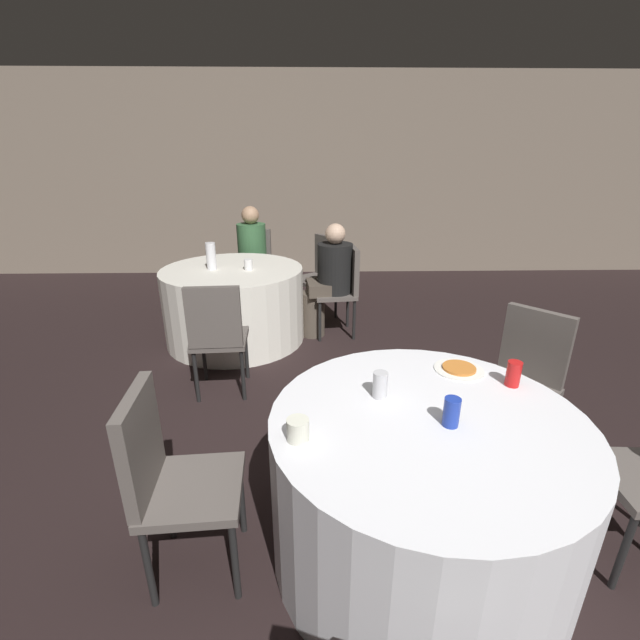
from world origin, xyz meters
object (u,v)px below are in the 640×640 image
chair_near_west (168,470)px  chair_far_east (344,283)px  person_black_shirt (328,280)px  soda_can_blue (451,412)px  bottle_far (211,256)px  person_green_jacket (252,259)px  chair_far_northeast (321,269)px  chair_far_north (254,261)px  soda_can_silver (380,385)px  chair_far_south (217,331)px  chair_near_northeast (525,371)px  pizza_plate_near (459,369)px  table_far (234,305)px  table_near (421,487)px  soda_can_red (513,374)px

chair_near_west → chair_far_east: bearing=156.8°
person_black_shirt → soda_can_blue: size_ratio=9.21×
bottle_far → person_green_jacket: bearing=75.6°
chair_far_northeast → person_green_jacket: (-0.80, 0.27, 0.06)m
chair_far_north → soda_can_blue: 3.81m
chair_far_east → soda_can_silver: (-0.03, -2.41, 0.25)m
chair_far_northeast → soda_can_silver: 2.97m
chair_far_south → bottle_far: size_ratio=3.58×
chair_far_north → chair_far_northeast: 0.89m
chair_near_northeast → pizza_plate_near: chair_near_northeast is taller
table_far → chair_far_south: bearing=-86.7°
chair_near_northeast → bottle_far: (-2.19, 1.71, 0.31)m
chair_near_west → person_green_jacket: size_ratio=0.76×
table_far → person_black_shirt: 0.94m
chair_near_northeast → person_black_shirt: size_ratio=0.80×
table_near → chair_near_northeast: size_ratio=1.48×
chair_near_northeast → chair_far_north: 3.42m
chair_far_south → chair_far_northeast: bearing=61.9°
chair_far_north → pizza_plate_near: 3.45m
chair_far_northeast → pizza_plate_near: bearing=155.8°
chair_far_south → chair_far_east: size_ratio=1.00×
table_far → bottle_far: 0.52m
chair_far_east → chair_far_northeast: same height
chair_far_north → pizza_plate_near: bearing=118.3°
chair_far_south → person_green_jacket: 2.00m
chair_near_west → chair_far_south: same height
person_black_shirt → person_green_jacket: size_ratio=0.95×
chair_near_west → chair_far_south: (-0.09, 1.46, 0.00)m
chair_near_west → table_near: bearing=90.0°
chair_near_northeast → person_black_shirt: 2.14m
chair_far_north → person_black_shirt: person_black_shirt is taller
table_near → pizza_plate_near: size_ratio=5.39×
chair_far_south → chair_far_east: bearing=46.3°
chair_near_west → soda_can_blue: 1.17m
soda_can_blue → chair_far_east: bearing=94.8°
soda_can_silver → bottle_far: (-1.22, 2.27, 0.06)m
chair_far_east → table_near: bearing=177.4°
person_black_shirt → bottle_far: person_black_shirt is taller
chair_far_north → soda_can_silver: (0.97, -3.38, 0.25)m
chair_far_northeast → soda_can_blue: (0.44, -3.18, 0.25)m
person_black_shirt → soda_can_blue: bearing=-177.6°
chair_far_north → soda_can_silver: size_ratio=7.36×
chair_near_northeast → pizza_plate_near: (-0.53, -0.32, 0.19)m
chair_near_west → chair_far_south: bearing=179.5°
chair_far_east → soda_can_red: 2.42m
pizza_plate_near → soda_can_red: bearing=-38.1°
person_green_jacket → bottle_far: (-0.24, -0.95, 0.25)m
chair_near_northeast → person_black_shirt: person_black_shirt is taller
chair_near_northeast → soda_can_silver: bearing=77.3°
chair_near_northeast → chair_far_south: 2.06m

